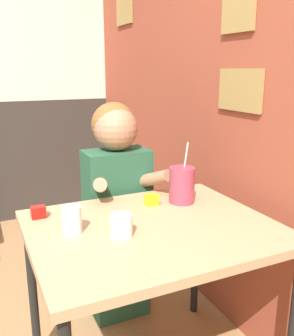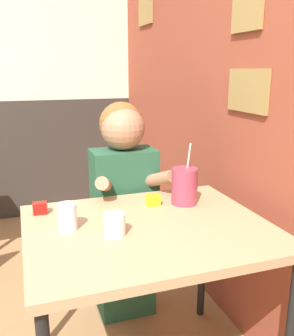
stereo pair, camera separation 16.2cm
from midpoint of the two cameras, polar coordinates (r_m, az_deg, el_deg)
brick_wall_right at (r=2.47m, az=2.73°, el=14.29°), size 0.08×4.70×2.70m
main_table at (r=1.55m, az=-2.21°, el=-11.21°), size 0.97×0.80×0.76m
person_seated at (r=2.05m, az=-6.83°, el=-5.50°), size 0.42×0.42×1.21m
cocktail_pitcher at (r=1.75m, az=2.71°, el=-2.63°), size 0.12×0.12×0.29m
glass_near_pitcher at (r=1.48m, az=-14.51°, el=-7.72°), size 0.07×0.07×0.11m
glass_center at (r=1.42m, az=-7.21°, el=-8.73°), size 0.08×0.08×0.09m
condiment_ketchup at (r=1.68m, az=-18.94°, el=-6.43°), size 0.06×0.04×0.05m
condiment_mustard at (r=1.73m, az=-1.98°, el=-4.91°), size 0.06×0.04×0.05m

